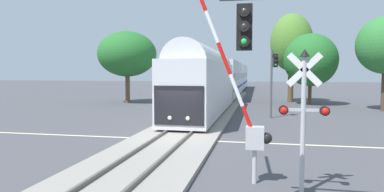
{
  "coord_description": "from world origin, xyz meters",
  "views": [
    {
      "loc": [
        4.24,
        -16.6,
        3.48
      ],
      "look_at": [
        0.13,
        3.86,
        2.0
      ],
      "focal_mm": 31.3,
      "sensor_mm": 36.0,
      "label": 1
    }
  ],
  "objects_px": {
    "oak_behind_train": "(127,54)",
    "commuter_train": "(228,78)",
    "crossing_signal_mast": "(304,107)",
    "traffic_signal_near_right": "(347,46)",
    "oak_far_right": "(311,60)",
    "traffic_signal_far_side": "(273,73)",
    "crossing_gate_near": "(248,118)",
    "elm_centre_background": "(291,43)"
  },
  "relations": [
    {
      "from": "oak_behind_train",
      "to": "commuter_train",
      "type": "bearing_deg",
      "value": 46.99
    },
    {
      "from": "commuter_train",
      "to": "crossing_signal_mast",
      "type": "xyz_separation_m",
      "value": [
        5.47,
        -37.19,
        -0.21
      ]
    },
    {
      "from": "traffic_signal_near_right",
      "to": "commuter_train",
      "type": "bearing_deg",
      "value": 98.66
    },
    {
      "from": "commuter_train",
      "to": "oak_far_right",
      "type": "height_order",
      "value": "oak_far_right"
    },
    {
      "from": "commuter_train",
      "to": "traffic_signal_near_right",
      "type": "bearing_deg",
      "value": -81.34
    },
    {
      "from": "traffic_signal_far_side",
      "to": "oak_behind_train",
      "type": "relative_size",
      "value": 0.64
    },
    {
      "from": "crossing_gate_near",
      "to": "commuter_train",
      "type": "bearing_deg",
      "value": 96.14
    },
    {
      "from": "traffic_signal_near_right",
      "to": "oak_far_right",
      "type": "xyz_separation_m",
      "value": [
        3.56,
        29.91,
        0.75
      ]
    },
    {
      "from": "traffic_signal_far_side",
      "to": "traffic_signal_near_right",
      "type": "distance_m",
      "value": 18.49
    },
    {
      "from": "crossing_gate_near",
      "to": "traffic_signal_near_right",
      "type": "height_order",
      "value": "crossing_gate_near"
    },
    {
      "from": "traffic_signal_far_side",
      "to": "oak_behind_train",
      "type": "height_order",
      "value": "oak_behind_train"
    },
    {
      "from": "crossing_signal_mast",
      "to": "traffic_signal_near_right",
      "type": "bearing_deg",
      "value": -76.65
    },
    {
      "from": "commuter_train",
      "to": "traffic_signal_near_right",
      "type": "distance_m",
      "value": 39.94
    },
    {
      "from": "traffic_signal_near_right",
      "to": "elm_centre_background",
      "type": "relative_size",
      "value": 0.52
    },
    {
      "from": "traffic_signal_far_side",
      "to": "elm_centre_background",
      "type": "bearing_deg",
      "value": 80.02
    },
    {
      "from": "traffic_signal_near_right",
      "to": "oak_behind_train",
      "type": "xyz_separation_m",
      "value": [
        -16.43,
        28.29,
        1.5
      ]
    },
    {
      "from": "oak_behind_train",
      "to": "traffic_signal_near_right",
      "type": "bearing_deg",
      "value": -59.86
    },
    {
      "from": "crossing_signal_mast",
      "to": "oak_far_right",
      "type": "distance_m",
      "value": 28.04
    },
    {
      "from": "crossing_signal_mast",
      "to": "commuter_train",
      "type": "bearing_deg",
      "value": 98.37
    },
    {
      "from": "crossing_gate_near",
      "to": "crossing_signal_mast",
      "type": "distance_m",
      "value": 1.76
    },
    {
      "from": "crossing_signal_mast",
      "to": "elm_centre_background",
      "type": "height_order",
      "value": "elm_centre_background"
    },
    {
      "from": "crossing_gate_near",
      "to": "traffic_signal_near_right",
      "type": "bearing_deg",
      "value": -54.87
    },
    {
      "from": "commuter_train",
      "to": "elm_centre_background",
      "type": "xyz_separation_m",
      "value": [
        7.88,
        -6.29,
        4.16
      ]
    },
    {
      "from": "oak_far_right",
      "to": "traffic_signal_far_side",
      "type": "bearing_deg",
      "value": -110.53
    },
    {
      "from": "elm_centre_background",
      "to": "oak_far_right",
      "type": "distance_m",
      "value": 4.24
    },
    {
      "from": "commuter_train",
      "to": "traffic_signal_far_side",
      "type": "xyz_separation_m",
      "value": [
        5.29,
        -21.0,
        0.73
      ]
    },
    {
      "from": "elm_centre_background",
      "to": "oak_far_right",
      "type": "xyz_separation_m",
      "value": [
        1.7,
        -3.26,
        -2.11
      ]
    },
    {
      "from": "crossing_gate_near",
      "to": "elm_centre_background",
      "type": "distance_m",
      "value": 30.84
    },
    {
      "from": "crossing_gate_near",
      "to": "traffic_signal_far_side",
      "type": "relative_size",
      "value": 1.25
    },
    {
      "from": "oak_far_right",
      "to": "elm_centre_background",
      "type": "bearing_deg",
      "value": 117.54
    },
    {
      "from": "traffic_signal_near_right",
      "to": "oak_behind_train",
      "type": "bearing_deg",
      "value": 120.14
    },
    {
      "from": "commuter_train",
      "to": "oak_far_right",
      "type": "bearing_deg",
      "value": -44.92
    },
    {
      "from": "oak_behind_train",
      "to": "oak_far_right",
      "type": "xyz_separation_m",
      "value": [
        19.99,
        1.62,
        -0.75
      ]
    },
    {
      "from": "crossing_gate_near",
      "to": "oak_far_right",
      "type": "height_order",
      "value": "oak_far_right"
    },
    {
      "from": "oak_far_right",
      "to": "traffic_signal_near_right",
      "type": "bearing_deg",
      "value": -96.8
    },
    {
      "from": "commuter_train",
      "to": "elm_centre_background",
      "type": "bearing_deg",
      "value": -38.61
    },
    {
      "from": "elm_centre_background",
      "to": "oak_far_right",
      "type": "height_order",
      "value": "elm_centre_background"
    },
    {
      "from": "traffic_signal_near_right",
      "to": "oak_behind_train",
      "type": "height_order",
      "value": "oak_behind_train"
    },
    {
      "from": "commuter_train",
      "to": "oak_behind_train",
      "type": "xyz_separation_m",
      "value": [
        -10.42,
        -11.17,
        2.79
      ]
    },
    {
      "from": "crossing_gate_near",
      "to": "traffic_signal_far_side",
      "type": "xyz_separation_m",
      "value": [
        1.37,
        15.5,
        1.42
      ]
    },
    {
      "from": "commuter_train",
      "to": "oak_far_right",
      "type": "distance_m",
      "value": 13.68
    },
    {
      "from": "commuter_train",
      "to": "oak_far_right",
      "type": "relative_size",
      "value": 8.32
    }
  ]
}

